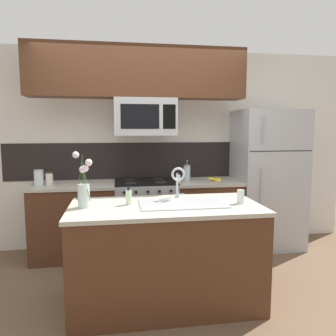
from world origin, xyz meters
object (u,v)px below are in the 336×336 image
at_px(storage_jar_medium, 49,178).
at_px(french_press, 187,173).
at_px(stove_range, 146,217).
at_px(banana_bunch, 215,179).
at_px(microwave, 145,117).
at_px(drinking_glass, 241,197).
at_px(refrigerator, 267,179).
at_px(storage_jar_tall, 39,177).
at_px(sink_faucet, 178,178).
at_px(dish_soap_bottle, 129,197).
at_px(flower_vase, 84,190).

height_order(storage_jar_medium, french_press, french_press).
height_order(stove_range, banana_bunch, banana_bunch).
bearing_deg(microwave, drinking_glass, -59.89).
xyz_separation_m(refrigerator, drinking_glass, (-0.89, -1.32, 0.06)).
bearing_deg(refrigerator, storage_jar_tall, -179.30).
bearing_deg(french_press, banana_bunch, -19.20).
distance_m(stove_range, sink_faucet, 1.24).
height_order(french_press, sink_faucet, sink_faucet).
bearing_deg(stove_range, storage_jar_medium, -179.13).
xyz_separation_m(storage_jar_medium, dish_soap_bottle, (0.90, -1.18, -0.01)).
distance_m(drinking_glass, flower_vase, 1.38).
bearing_deg(refrigerator, microwave, -178.56).
bearing_deg(sink_faucet, stove_range, 102.13).
xyz_separation_m(banana_bunch, sink_faucet, (-0.67, -0.97, 0.18)).
xyz_separation_m(microwave, flower_vase, (-0.63, -1.23, -0.65)).
height_order(microwave, storage_jar_tall, microwave).
height_order(microwave, french_press, microwave).
height_order(dish_soap_bottle, flower_vase, flower_vase).
height_order(stove_range, storage_jar_medium, storage_jar_medium).
xyz_separation_m(microwave, drinking_glass, (0.74, -1.28, -0.74)).
distance_m(microwave, french_press, 0.90).
height_order(banana_bunch, french_press, french_press).
height_order(sink_faucet, dish_soap_bottle, sink_faucet).
xyz_separation_m(stove_range, storage_jar_tall, (-1.27, -0.02, 0.54)).
height_order(storage_jar_tall, drinking_glass, storage_jar_tall).
xyz_separation_m(sink_faucet, dish_soap_bottle, (-0.47, -0.17, -0.13)).
relative_size(storage_jar_medium, dish_soap_bottle, 0.93).
height_order(storage_jar_tall, sink_faucet, sink_faucet).
distance_m(dish_soap_bottle, drinking_glass, 1.00).
xyz_separation_m(refrigerator, sink_faucet, (-1.41, -1.05, 0.20)).
height_order(storage_jar_medium, banana_bunch, storage_jar_medium).
bearing_deg(french_press, stove_range, -173.72).
height_order(stove_range, sink_faucet, sink_faucet).
bearing_deg(banana_bunch, microwave, 177.49).
xyz_separation_m(stove_range, drinking_glass, (0.74, -1.30, 0.51)).
xyz_separation_m(stove_range, storage_jar_medium, (-1.15, -0.02, 0.52)).
bearing_deg(banana_bunch, sink_faucet, -124.51).
bearing_deg(stove_range, flower_vase, -116.81).
distance_m(microwave, sink_faucet, 1.20).
relative_size(storage_jar_tall, dish_soap_bottle, 1.11).
distance_m(french_press, sink_faucet, 1.14).
relative_size(stove_range, refrigerator, 0.51).
relative_size(storage_jar_medium, sink_faucet, 0.50).
height_order(storage_jar_medium, drinking_glass, storage_jar_medium).
relative_size(stove_range, banana_bunch, 4.87).
height_order(dish_soap_bottle, drinking_glass, dish_soap_bottle).
bearing_deg(flower_vase, drinking_glass, -2.24).
bearing_deg(storage_jar_tall, drinking_glass, -32.61).
bearing_deg(refrigerator, flower_vase, -150.69).
xyz_separation_m(refrigerator, flower_vase, (-2.26, -1.27, 0.16)).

